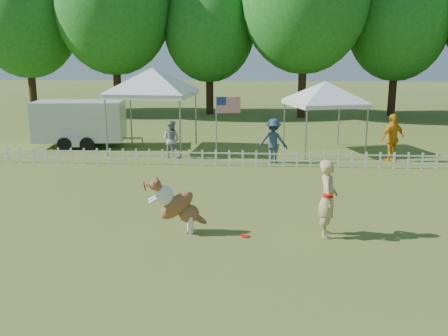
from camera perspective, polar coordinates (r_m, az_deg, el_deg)
name	(u,v)px	position (r m, az deg, el deg)	size (l,w,h in m)	color
ground	(243,233)	(11.81, 2.17, -7.49)	(120.00, 120.00, 0.00)	#44601E
picket_fence	(249,158)	(18.45, 2.92, 1.12)	(22.00, 0.08, 0.60)	white
handler	(328,199)	(11.61, 11.78, -3.44)	(0.66, 0.43, 1.80)	tan
dog	(178,205)	(11.68, -5.32, -4.26)	(1.31, 0.44, 1.35)	brown
frisbee_on_turf	(245,236)	(11.63, 2.39, -7.77)	(0.22, 0.22, 0.02)	red
canopy_tent_left	(153,110)	(21.45, -8.09, 6.53)	(3.31, 3.31, 3.42)	silver
canopy_tent_right	(324,118)	(21.32, 11.36, 5.65)	(2.80, 2.80, 2.90)	silver
cargo_trailer	(80,124)	(22.91, -16.13, 4.89)	(4.74, 2.08, 2.08)	silver
flag_pole	(216,130)	(18.65, -0.89, 4.34)	(0.99, 0.10, 2.57)	gray
spectator_a	(171,140)	(19.81, -6.06, 3.26)	(0.74, 0.57, 1.52)	#939498
spectator_b	(273,141)	(19.08, 5.66, 3.12)	(1.08, 0.62, 1.68)	navy
spectator_c	(392,138)	(20.07, 18.70, 3.26)	(1.09, 0.45, 1.86)	orange
tree_far_left	(27,30)	(36.45, -21.55, 14.47)	(6.60, 6.60, 11.00)	#1B5919
tree_left	(114,21)	(33.90, -12.43, 16.07)	(7.40, 7.40, 12.00)	#1B5919
tree_center_left	(209,39)	(33.71, -1.68, 14.51)	(6.00, 6.00, 9.80)	#1B5919
tree_center_right	(305,15)	(32.22, 9.19, 16.90)	(7.60, 7.60, 12.60)	#1B5919
tree_right	(397,34)	(34.65, 19.14, 14.27)	(6.20, 6.20, 10.40)	#1B5919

